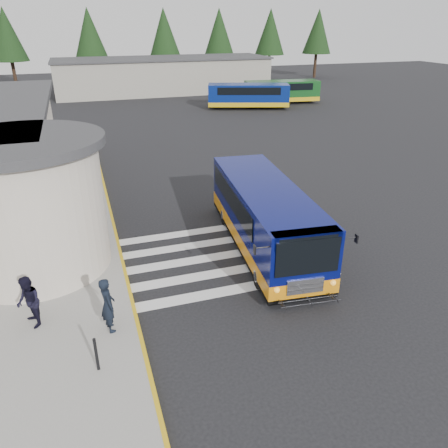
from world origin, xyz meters
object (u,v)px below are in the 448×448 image
object	(u,v)px
far_bus_a	(248,95)
transit_bus	(265,219)
bollard	(96,354)
far_bus_b	(282,91)
pedestrian_b	(29,302)
pedestrian_a	(108,305)

from	to	relation	value
far_bus_a	transit_bus	bearing A→B (deg)	178.00
transit_bus	bollard	xyz separation A→B (m)	(-6.93, -5.18, -0.60)
far_bus_b	bollard	bearing A→B (deg)	155.26
transit_bus	bollard	bearing A→B (deg)	-137.52
far_bus_a	pedestrian_b	bearing A→B (deg)	166.72
pedestrian_a	far_bus_a	size ratio (longest dim) A/B	0.20
pedestrian_a	far_bus_a	world-z (taller)	far_bus_a
pedestrian_b	pedestrian_a	bearing A→B (deg)	48.11
transit_bus	bollard	size ratio (longest dim) A/B	9.46
transit_bus	pedestrian_b	size ratio (longest dim) A/B	5.76
pedestrian_a	far_bus_b	xyz separation A→B (m)	(21.60, 34.13, 0.34)
pedestrian_a	bollard	size ratio (longest dim) A/B	1.73
transit_bus	bollard	world-z (taller)	transit_bus
transit_bus	pedestrian_b	xyz separation A→B (m)	(-8.65, -2.68, -0.28)
far_bus_b	pedestrian_b	bearing A→B (deg)	151.35
far_bus_a	pedestrian_a	bearing A→B (deg)	170.39
pedestrian_b	bollard	distance (m)	3.05
transit_bus	far_bus_b	distance (m)	34.08
pedestrian_b	far_bus_b	xyz separation A→B (m)	(23.79, 33.22, 0.38)
pedestrian_a	bollard	distance (m)	1.69
pedestrian_b	far_bus_a	bearing A→B (deg)	129.50
transit_bus	pedestrian_b	distance (m)	9.06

